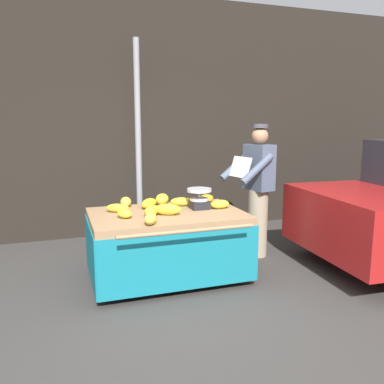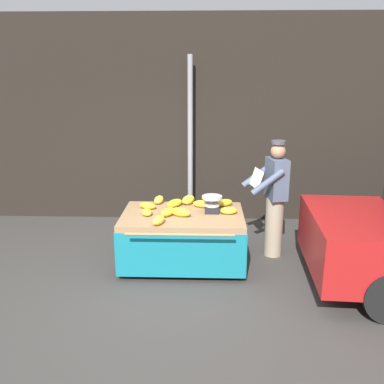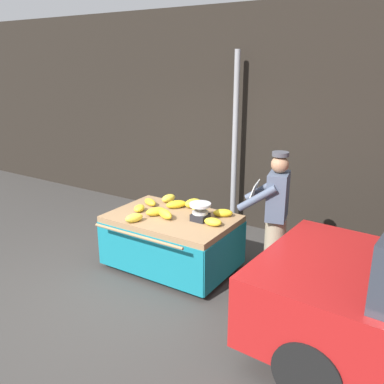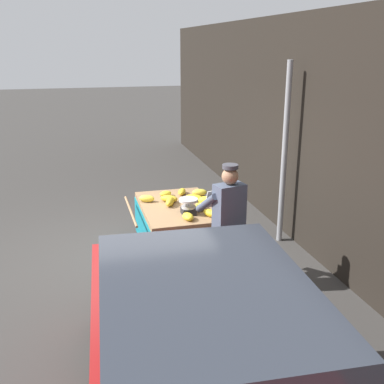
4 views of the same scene
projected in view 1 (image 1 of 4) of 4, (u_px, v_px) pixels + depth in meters
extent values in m
plane|color=#383533|center=(188.00, 315.00, 3.65)|extent=(60.00, 60.00, 0.00)
cube|color=black|center=(127.00, 118.00, 6.13)|extent=(16.00, 0.24, 3.60)
cylinder|color=gray|center=(138.00, 141.00, 5.90)|extent=(0.09, 0.09, 2.91)
cube|color=#93704C|center=(167.00, 216.00, 4.40)|extent=(1.66, 1.09, 0.08)
cylinder|color=black|center=(99.00, 255.00, 4.23)|extent=(0.05, 0.70, 0.70)
cylinder|color=#B7B7BC|center=(96.00, 256.00, 4.22)|extent=(0.01, 0.13, 0.13)
cylinder|color=black|center=(229.00, 242.00, 4.71)|extent=(0.05, 0.70, 0.70)
cylinder|color=#B7B7BC|center=(231.00, 242.00, 4.71)|extent=(0.01, 0.13, 0.13)
cylinder|color=#4C4742|center=(157.00, 238.00, 4.90)|extent=(0.05, 0.05, 0.68)
cube|color=#147284|center=(182.00, 262.00, 3.95)|extent=(1.66, 0.02, 0.60)
cube|color=#147284|center=(156.00, 233.00, 4.97)|extent=(1.66, 0.02, 0.60)
cube|color=#147284|center=(91.00, 254.00, 4.20)|extent=(0.02, 1.09, 0.60)
cube|color=#147284|center=(235.00, 239.00, 4.73)|extent=(0.02, 1.09, 0.60)
cylinder|color=#93704C|center=(188.00, 231.00, 3.72)|extent=(1.33, 0.04, 0.04)
cube|color=black|center=(199.00, 205.00, 4.58)|extent=(0.20, 0.20, 0.09)
cylinder|color=#B7B7BC|center=(199.00, 196.00, 4.56)|extent=(0.02, 0.02, 0.11)
cylinder|color=#B7B7BC|center=(199.00, 190.00, 4.55)|extent=(0.28, 0.28, 0.03)
cylinder|color=#B7B7BC|center=(199.00, 199.00, 4.57)|extent=(0.21, 0.21, 0.03)
ellipsoid|color=yellow|center=(126.00, 202.00, 4.69)|extent=(0.16, 0.26, 0.11)
ellipsoid|color=gold|center=(118.00, 208.00, 4.40)|extent=(0.28, 0.21, 0.10)
ellipsoid|color=gold|center=(168.00, 209.00, 4.27)|extent=(0.31, 0.22, 0.12)
ellipsoid|color=yellow|center=(124.00, 213.00, 4.15)|extent=(0.19, 0.23, 0.09)
ellipsoid|color=gold|center=(152.00, 211.00, 4.24)|extent=(0.26, 0.31, 0.11)
ellipsoid|color=yellow|center=(220.00, 204.00, 4.59)|extent=(0.24, 0.17, 0.10)
ellipsoid|color=yellow|center=(182.00, 202.00, 4.74)|extent=(0.31, 0.23, 0.10)
ellipsoid|color=yellow|center=(151.00, 219.00, 3.89)|extent=(0.20, 0.27, 0.11)
ellipsoid|color=gold|center=(149.00, 203.00, 4.62)|extent=(0.28, 0.32, 0.11)
ellipsoid|color=gold|center=(205.00, 199.00, 4.90)|extent=(0.29, 0.24, 0.10)
ellipsoid|color=yellow|center=(162.00, 199.00, 4.81)|extent=(0.25, 0.30, 0.13)
cylinder|color=gray|center=(257.00, 223.00, 5.22)|extent=(0.26, 0.26, 0.88)
cube|color=#475166|center=(259.00, 167.00, 5.09)|extent=(0.31, 0.42, 0.58)
sphere|color=#9E7051|center=(260.00, 136.00, 5.02)|extent=(0.21, 0.21, 0.21)
cylinder|color=#3F3F47|center=(260.00, 126.00, 5.00)|extent=(0.20, 0.20, 0.05)
cylinder|color=#475166|center=(257.00, 169.00, 4.80)|extent=(0.49, 0.19, 0.37)
cylinder|color=#475166|center=(236.00, 166.00, 5.15)|extent=(0.49, 0.19, 0.37)
cube|color=silver|center=(240.00, 167.00, 4.93)|extent=(0.16, 0.35, 0.25)
cylinder|color=black|center=(333.00, 229.00, 5.45)|extent=(0.61, 0.22, 0.60)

